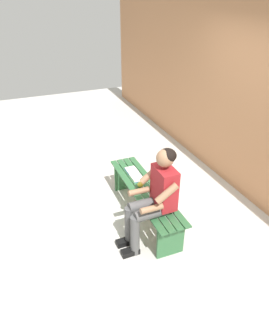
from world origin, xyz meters
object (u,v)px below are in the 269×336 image
at_px(person_seated, 154,196).
at_px(book_open, 134,174).
at_px(apple, 140,184).
at_px(bench_near, 145,196).

bearing_deg(person_seated, book_open, -7.12).
bearing_deg(apple, bench_near, -145.50).
bearing_deg(apple, book_open, -8.19).
distance_m(person_seated, book_open, 0.90).
relative_size(person_seated, apple, 16.18).
bearing_deg(apple, person_seated, 173.52).
bearing_deg(bench_near, book_open, -0.79).
height_order(bench_near, apple, apple).
height_order(person_seated, book_open, person_seated).
bearing_deg(bench_near, person_seated, 168.02).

